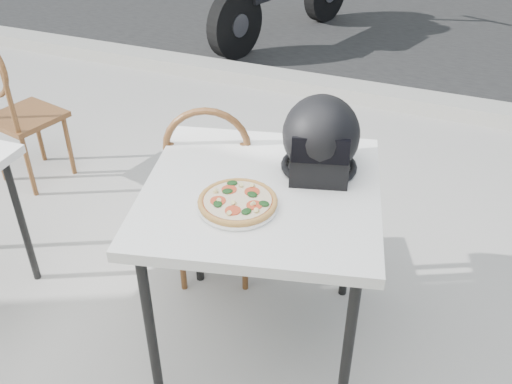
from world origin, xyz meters
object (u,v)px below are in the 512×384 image
at_px(pizza, 238,201).
at_px(cafe_chair_side, 11,102).
at_px(helmet, 321,140).
at_px(cafe_table_main, 261,204).
at_px(cafe_chair_main, 211,187).
at_px(plate, 238,206).

bearing_deg(pizza, cafe_chair_side, 155.54).
bearing_deg(helmet, cafe_table_main, -144.71).
xyz_separation_m(cafe_chair_main, cafe_chair_side, (-1.51, 0.38, -0.00)).
distance_m(plate, cafe_chair_main, 0.64).
xyz_separation_m(plate, cafe_chair_side, (-1.85, 0.84, -0.29)).
height_order(cafe_table_main, plate, plate).
height_order(cafe_table_main, cafe_chair_side, cafe_chair_side).
bearing_deg(helmet, cafe_chair_main, 152.85).
relative_size(plate, pizza, 0.80).
distance_m(plate, helmet, 0.42).
bearing_deg(cafe_chair_side, helmet, 179.39).
distance_m(cafe_table_main, helmet, 0.34).
distance_m(cafe_table_main, pizza, 0.19).
xyz_separation_m(cafe_table_main, pizza, (-0.03, -0.15, 0.11)).
bearing_deg(cafe_chair_main, pizza, 104.72).
xyz_separation_m(cafe_table_main, plate, (-0.03, -0.15, 0.08)).
distance_m(cafe_table_main, cafe_chair_main, 0.53).
height_order(helmet, cafe_chair_main, helmet).
height_order(plate, helmet, helmet).
bearing_deg(helmet, plate, -134.33).
bearing_deg(cafe_chair_side, pizza, 168.41).
bearing_deg(pizza, plate, -126.73).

